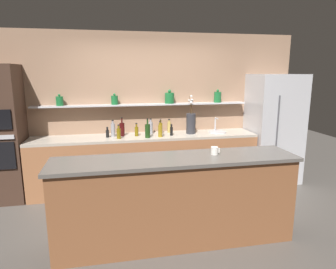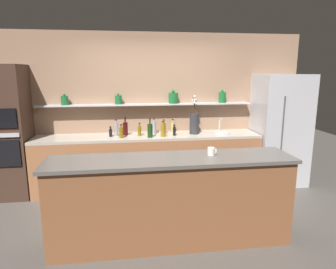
{
  "view_description": "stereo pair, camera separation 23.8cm",
  "coord_description": "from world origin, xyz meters",
  "px_view_note": "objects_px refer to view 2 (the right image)",
  "views": [
    {
      "loc": [
        -0.72,
        -3.57,
        1.96
      ],
      "look_at": [
        0.08,
        0.39,
        1.1
      ],
      "focal_mm": 32.0,
      "sensor_mm": 36.0,
      "label": 1
    },
    {
      "loc": [
        -0.49,
        -3.61,
        1.96
      ],
      "look_at": [
        0.08,
        0.39,
        1.1
      ],
      "focal_mm": 32.0,
      "sensor_mm": 36.0,
      "label": 2
    }
  ],
  "objects_px": {
    "bottle_oil_0": "(139,131)",
    "bottle_spirit_10": "(173,127)",
    "flower_vase": "(194,123)",
    "coffee_mug": "(211,151)",
    "bottle_oil_2": "(163,131)",
    "bottle_sauce_8": "(111,132)",
    "refrigerator": "(280,130)",
    "oven_tower": "(8,132)",
    "bottle_sauce_3": "(174,131)",
    "bottle_spirit_1": "(116,129)",
    "sink_fixture": "(221,132)",
    "bottle_oil_6": "(121,133)",
    "bottle_wine_9": "(125,129)",
    "bottle_oil_7": "(164,128)",
    "bottle_spirit_4": "(154,127)",
    "bottle_wine_5": "(150,130)"
  },
  "relations": [
    {
      "from": "bottle_oil_0",
      "to": "bottle_spirit_10",
      "type": "distance_m",
      "value": 0.61
    },
    {
      "from": "flower_vase",
      "to": "coffee_mug",
      "type": "relative_size",
      "value": 6.32
    },
    {
      "from": "bottle_oil_2",
      "to": "bottle_sauce_8",
      "type": "xyz_separation_m",
      "value": [
        -0.83,
        0.14,
        -0.03
      ]
    },
    {
      "from": "flower_vase",
      "to": "coffee_mug",
      "type": "bearing_deg",
      "value": -96.4
    },
    {
      "from": "refrigerator",
      "to": "bottle_spirit_10",
      "type": "bearing_deg",
      "value": 173.39
    },
    {
      "from": "oven_tower",
      "to": "bottle_sauce_3",
      "type": "distance_m",
      "value": 2.6
    },
    {
      "from": "refrigerator",
      "to": "bottle_spirit_1",
      "type": "bearing_deg",
      "value": 178.59
    },
    {
      "from": "sink_fixture",
      "to": "bottle_oil_6",
      "type": "height_order",
      "value": "sink_fixture"
    },
    {
      "from": "refrigerator",
      "to": "bottle_oil_6",
      "type": "xyz_separation_m",
      "value": [
        -2.74,
        -0.11,
        0.05
      ]
    },
    {
      "from": "bottle_sauce_3",
      "to": "coffee_mug",
      "type": "distance_m",
      "value": 1.59
    },
    {
      "from": "flower_vase",
      "to": "bottle_sauce_8",
      "type": "height_order",
      "value": "flower_vase"
    },
    {
      "from": "bottle_oil_2",
      "to": "bottle_sauce_8",
      "type": "relative_size",
      "value": 1.53
    },
    {
      "from": "refrigerator",
      "to": "bottle_oil_0",
      "type": "relative_size",
      "value": 8.9
    },
    {
      "from": "refrigerator",
      "to": "bottle_sauce_3",
      "type": "distance_m",
      "value": 1.88
    },
    {
      "from": "bottle_spirit_1",
      "to": "oven_tower",
      "type": "bearing_deg",
      "value": -178.86
    },
    {
      "from": "oven_tower",
      "to": "coffee_mug",
      "type": "relative_size",
      "value": 19.86
    },
    {
      "from": "bottle_sauce_8",
      "to": "oven_tower",
      "type": "bearing_deg",
      "value": 179.42
    },
    {
      "from": "sink_fixture",
      "to": "coffee_mug",
      "type": "relative_size",
      "value": 2.89
    },
    {
      "from": "bottle_spirit_1",
      "to": "coffee_mug",
      "type": "distance_m",
      "value": 2.02
    },
    {
      "from": "bottle_spirit_1",
      "to": "bottle_spirit_10",
      "type": "xyz_separation_m",
      "value": [
        0.96,
        0.15,
        -0.02
      ]
    },
    {
      "from": "flower_vase",
      "to": "bottle_wine_9",
      "type": "bearing_deg",
      "value": 177.51
    },
    {
      "from": "bottle_wine_9",
      "to": "bottle_oil_6",
      "type": "bearing_deg",
      "value": -106.94
    },
    {
      "from": "refrigerator",
      "to": "bottle_sauce_3",
      "type": "xyz_separation_m",
      "value": [
        -1.88,
        -0.04,
        0.04
      ]
    },
    {
      "from": "flower_vase",
      "to": "bottle_oil_6",
      "type": "distance_m",
      "value": 1.23
    },
    {
      "from": "bottle_oil_0",
      "to": "bottle_sauce_3",
      "type": "height_order",
      "value": "bottle_oil_0"
    },
    {
      "from": "oven_tower",
      "to": "bottle_wine_9",
      "type": "relative_size",
      "value": 6.77
    },
    {
      "from": "bottle_oil_0",
      "to": "bottle_oil_7",
      "type": "height_order",
      "value": "bottle_oil_7"
    },
    {
      "from": "bottle_oil_2",
      "to": "bottle_spirit_4",
      "type": "bearing_deg",
      "value": 112.69
    },
    {
      "from": "flower_vase",
      "to": "bottle_oil_7",
      "type": "bearing_deg",
      "value": 169.33
    },
    {
      "from": "flower_vase",
      "to": "bottle_sauce_3",
      "type": "height_order",
      "value": "flower_vase"
    },
    {
      "from": "bottle_wine_5",
      "to": "bottle_oil_6",
      "type": "height_order",
      "value": "bottle_wine_5"
    },
    {
      "from": "bottle_wine_5",
      "to": "bottle_oil_7",
      "type": "bearing_deg",
      "value": 46.82
    },
    {
      "from": "bottle_oil_2",
      "to": "bottle_wine_5",
      "type": "distance_m",
      "value": 0.21
    },
    {
      "from": "refrigerator",
      "to": "flower_vase",
      "type": "bearing_deg",
      "value": 178.03
    },
    {
      "from": "sink_fixture",
      "to": "bottle_sauce_3",
      "type": "distance_m",
      "value": 0.84
    },
    {
      "from": "flower_vase",
      "to": "bottle_spirit_4",
      "type": "bearing_deg",
      "value": 171.21
    },
    {
      "from": "bottle_oil_0",
      "to": "bottle_sauce_8",
      "type": "height_order",
      "value": "bottle_oil_0"
    },
    {
      "from": "bottle_oil_2",
      "to": "bottle_oil_6",
      "type": "distance_m",
      "value": 0.66
    },
    {
      "from": "bottle_sauce_8",
      "to": "coffee_mug",
      "type": "xyz_separation_m",
      "value": [
        1.2,
        -1.63,
        0.07
      ]
    },
    {
      "from": "bottle_oil_0",
      "to": "bottle_spirit_1",
      "type": "relative_size",
      "value": 0.79
    },
    {
      "from": "flower_vase",
      "to": "coffee_mug",
      "type": "height_order",
      "value": "flower_vase"
    },
    {
      "from": "bottle_spirit_1",
      "to": "bottle_oil_7",
      "type": "height_order",
      "value": "bottle_spirit_1"
    },
    {
      "from": "sink_fixture",
      "to": "bottle_oil_7",
      "type": "distance_m",
      "value": 0.99
    },
    {
      "from": "oven_tower",
      "to": "bottle_sauce_8",
      "type": "height_order",
      "value": "oven_tower"
    },
    {
      "from": "flower_vase",
      "to": "bottle_spirit_4",
      "type": "relative_size",
      "value": 2.51
    },
    {
      "from": "sink_fixture",
      "to": "coffee_mug",
      "type": "distance_m",
      "value": 1.79
    },
    {
      "from": "bottle_wine_5",
      "to": "bottle_oil_6",
      "type": "relative_size",
      "value": 1.38
    },
    {
      "from": "bottle_spirit_4",
      "to": "bottle_wine_5",
      "type": "bearing_deg",
      "value": -107.73
    },
    {
      "from": "bottle_sauce_3",
      "to": "bottle_spirit_4",
      "type": "distance_m",
      "value": 0.37
    },
    {
      "from": "sink_fixture",
      "to": "coffee_mug",
      "type": "xyz_separation_m",
      "value": [
        -0.66,
        -1.66,
        0.12
      ]
    }
  ]
}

